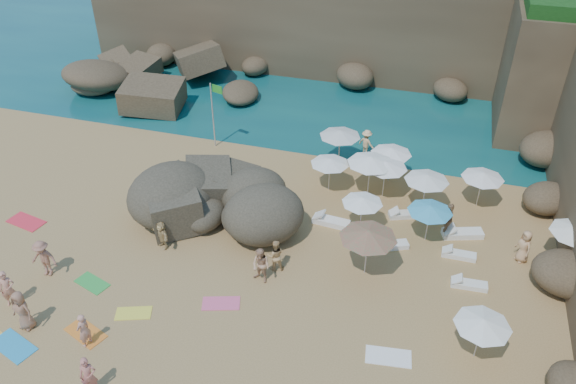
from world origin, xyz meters
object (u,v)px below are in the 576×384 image
(flag_pole, at_px, (214,107))
(person_stand_1, at_px, (275,255))
(rock_outcrop, at_px, (231,206))
(parasol_2, at_px, (392,151))
(person_stand_0, at_px, (8,289))
(person_stand_4, at_px, (524,246))
(person_stand_3, at_px, (448,220))
(parasol_0, at_px, (340,133))
(person_stand_5, at_px, (242,175))
(parasol_1, at_px, (330,161))
(person_stand_6, at_px, (84,330))
(lounger_0, at_px, (331,222))
(person_stand_2, at_px, (366,143))

(flag_pole, distance_m, person_stand_1, 12.07)
(rock_outcrop, relative_size, parasol_2, 3.02)
(person_stand_0, xyz_separation_m, person_stand_4, (20.97, 9.15, -0.04))
(person_stand_0, bearing_deg, person_stand_3, -2.65)
(rock_outcrop, xyz_separation_m, parasol_2, (7.70, 4.84, 1.97))
(parasol_0, bearing_deg, person_stand_1, -94.81)
(rock_outcrop, height_order, person_stand_5, person_stand_5)
(parasol_1, xyz_separation_m, person_stand_6, (-6.69, -13.34, -1.03))
(rock_outcrop, relative_size, parasol_1, 3.23)
(person_stand_4, xyz_separation_m, person_stand_5, (-14.66, 2.08, -0.08))
(lounger_0, relative_size, person_stand_3, 1.00)
(person_stand_0, xyz_separation_m, person_stand_2, (12.30, 16.65, -0.06))
(parasol_2, bearing_deg, person_stand_3, -50.14)
(lounger_0, distance_m, person_stand_1, 4.41)
(parasol_2, relative_size, person_stand_1, 1.40)
(lounger_0, bearing_deg, person_stand_3, 12.22)
(person_stand_5, bearing_deg, person_stand_0, -106.85)
(flag_pole, height_order, person_stand_1, flag_pole)
(person_stand_0, bearing_deg, person_stand_5, 28.15)
(parasol_2, bearing_deg, person_stand_1, -113.90)
(person_stand_3, bearing_deg, rock_outcrop, 106.91)
(parasol_0, relative_size, person_stand_0, 1.35)
(parasol_0, bearing_deg, person_stand_6, -112.43)
(parasol_1, bearing_deg, parasol_0, 90.93)
(person_stand_1, height_order, person_stand_4, person_stand_4)
(parasol_0, bearing_deg, person_stand_2, 48.80)
(person_stand_1, height_order, person_stand_3, person_stand_3)
(lounger_0, height_order, person_stand_6, person_stand_6)
(lounger_0, xyz_separation_m, person_stand_0, (-11.84, -9.32, 0.74))
(parasol_0, xyz_separation_m, lounger_0, (0.89, -5.78, -1.94))
(person_stand_1, bearing_deg, person_stand_2, -122.86)
(parasol_2, relative_size, person_stand_3, 1.19)
(person_stand_6, bearing_deg, parasol_1, 164.20)
(rock_outcrop, bearing_deg, person_stand_3, 3.71)
(person_stand_0, xyz_separation_m, person_stand_1, (10.13, 5.31, -0.08))
(person_stand_3, distance_m, person_stand_4, 3.60)
(person_stand_3, bearing_deg, person_stand_0, 133.06)
(parasol_2, xyz_separation_m, person_stand_5, (-7.73, -2.92, -1.20))
(person_stand_4, distance_m, person_stand_6, 19.52)
(flag_pole, height_order, person_stand_0, flag_pole)
(flag_pole, height_order, parasol_1, flag_pole)
(parasol_0, relative_size, person_stand_3, 1.26)
(person_stand_1, bearing_deg, person_stand_4, 177.50)
(parasol_2, distance_m, person_stand_6, 18.05)
(person_stand_2, bearing_deg, parasol_1, 99.74)
(parasol_0, xyz_separation_m, person_stand_2, (1.35, 1.54, -1.25))
(person_stand_1, height_order, person_stand_6, person_stand_1)
(person_stand_5, bearing_deg, flag_pole, 141.61)
(parasol_2, height_order, person_stand_4, parasol_2)
(person_stand_1, xyz_separation_m, person_stand_4, (10.84, 3.84, 0.04))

